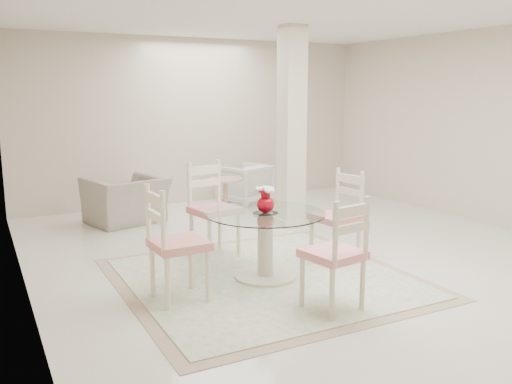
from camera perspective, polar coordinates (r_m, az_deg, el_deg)
name	(u,v)px	position (r m, az deg, el deg)	size (l,w,h in m)	color
ground	(312,255)	(6.28, 5.86, -6.58)	(7.00, 7.00, 0.00)	white
room_shell	(315,90)	(6.00, 6.20, 10.61)	(6.02, 7.02, 2.71)	beige
column	(291,128)	(7.38, 3.76, 6.71)	(0.30, 0.30, 2.70)	beige
area_rug	(265,278)	(5.48, 0.98, -9.04)	(2.79, 2.79, 0.02)	tan
dining_table	(265,245)	(5.37, 0.99, -5.65)	(1.17, 1.17, 0.68)	beige
red_vase	(266,200)	(5.26, 1.02, -0.81)	(0.20, 0.19, 0.26)	#A60515
dining_chair_east	(340,209)	(5.96, 8.88, -1.79)	(0.50, 0.50, 1.10)	beige
dining_chair_north	(211,201)	(6.13, -4.77, -1.00)	(0.54, 0.54, 1.17)	#F5E9C9
dining_chair_west	(171,236)	(4.79, -8.95, -4.56)	(0.48, 0.48, 1.15)	#F5EBCA
dining_chair_south	(339,246)	(4.56, 8.76, -5.66)	(0.51, 0.51, 1.10)	beige
recliner_taupe	(126,200)	(7.87, -13.51, -0.84)	(1.01, 0.88, 0.66)	#9F9883
armchair_white	(245,184)	(8.99, -1.20, 0.87)	(0.70, 0.72, 0.66)	white
side_table	(225,197)	(8.30, -3.24, -0.55)	(0.51, 0.51, 0.53)	tan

